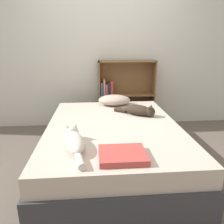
{
  "coord_description": "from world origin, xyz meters",
  "views": [
    {
      "loc": [
        -0.21,
        -2.33,
        1.41
      ],
      "look_at": [
        0.0,
        0.16,
        0.63
      ],
      "focal_mm": 35.0,
      "sensor_mm": 36.0,
      "label": 1
    }
  ],
  "objects_px": {
    "bed": "(113,145)",
    "pillow": "(114,100)",
    "cat_dark": "(139,110)",
    "cat_light": "(74,140)",
    "bookshelf": "(124,93)"
  },
  "relations": [
    {
      "from": "cat_light",
      "to": "cat_dark",
      "type": "height_order",
      "value": "cat_light"
    },
    {
      "from": "bookshelf",
      "to": "cat_dark",
      "type": "bearing_deg",
      "value": -86.76
    },
    {
      "from": "cat_light",
      "to": "cat_dark",
      "type": "xyz_separation_m",
      "value": [
        0.77,
        0.85,
        0.0
      ]
    },
    {
      "from": "pillow",
      "to": "cat_dark",
      "type": "bearing_deg",
      "value": -62.14
    },
    {
      "from": "pillow",
      "to": "bookshelf",
      "type": "relative_size",
      "value": 0.41
    },
    {
      "from": "bed",
      "to": "cat_dark",
      "type": "xyz_separation_m",
      "value": [
        0.37,
        0.31,
        0.33
      ]
    },
    {
      "from": "pillow",
      "to": "cat_dark",
      "type": "relative_size",
      "value": 0.94
    },
    {
      "from": "cat_light",
      "to": "cat_dark",
      "type": "relative_size",
      "value": 1.26
    },
    {
      "from": "pillow",
      "to": "cat_light",
      "type": "height_order",
      "value": "cat_light"
    },
    {
      "from": "cat_dark",
      "to": "bookshelf",
      "type": "relative_size",
      "value": 0.44
    },
    {
      "from": "bed",
      "to": "pillow",
      "type": "relative_size",
      "value": 4.37
    },
    {
      "from": "bed",
      "to": "cat_dark",
      "type": "relative_size",
      "value": 4.1
    },
    {
      "from": "pillow",
      "to": "bookshelf",
      "type": "height_order",
      "value": "bookshelf"
    },
    {
      "from": "bed",
      "to": "pillow",
      "type": "height_order",
      "value": "pillow"
    },
    {
      "from": "pillow",
      "to": "cat_light",
      "type": "bearing_deg",
      "value": -109.74
    }
  ]
}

